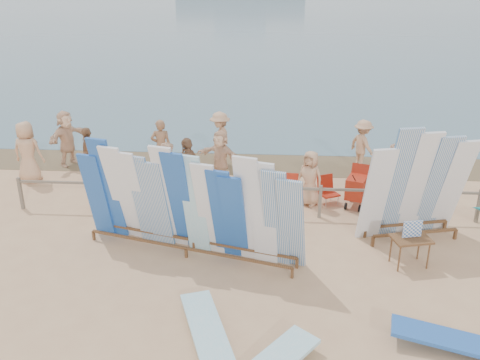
# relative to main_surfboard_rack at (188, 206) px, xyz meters

# --- Properties ---
(ground) EXTENTS (160.00, 160.00, 0.00)m
(ground) POSITION_rel_main_surfboard_rack_xyz_m (1.08, -0.91, -1.17)
(ground) COLOR tan
(ground) RESTS_ON ground
(ocean) EXTENTS (320.00, 240.00, 0.02)m
(ocean) POSITION_rel_main_surfboard_rack_xyz_m (1.08, 127.09, -1.17)
(ocean) COLOR #44687A
(ocean) RESTS_ON ground
(wet_sand_strip) EXTENTS (40.00, 2.60, 0.01)m
(wet_sand_strip) POSITION_rel_main_surfboard_rack_xyz_m (1.08, 6.29, -1.17)
(wet_sand_strip) COLOR brown
(wet_sand_strip) RESTS_ON ground
(fence) EXTENTS (12.08, 0.08, 0.90)m
(fence) POSITION_rel_main_surfboard_rack_xyz_m (1.08, 2.09, -0.54)
(fence) COLOR #746858
(fence) RESTS_ON ground
(main_surfboard_rack) EXTENTS (5.20, 2.07, 2.61)m
(main_surfboard_rack) POSITION_rel_main_surfboard_rack_xyz_m (0.00, 0.00, 0.00)
(main_surfboard_rack) COLOR brown
(main_surfboard_rack) RESTS_ON ground
(side_surfboard_rack) EXTENTS (2.58, 1.30, 2.88)m
(side_surfboard_rack) POSITION_rel_main_surfboard_rack_xyz_m (5.16, 1.08, 0.13)
(side_surfboard_rack) COLOR brown
(side_surfboard_rack) RESTS_ON ground
(vendor_table) EXTENTS (0.91, 0.74, 1.07)m
(vendor_table) POSITION_rel_main_surfboard_rack_xyz_m (4.83, -0.18, -0.82)
(vendor_table) COLOR brown
(vendor_table) RESTS_ON ground
(flat_board_d) EXTENTS (2.75, 1.15, 0.32)m
(flat_board_d) POSITION_rel_main_surfboard_rack_xyz_m (5.25, -2.97, -1.17)
(flat_board_d) COLOR #2359B3
(flat_board_d) RESTS_ON ground
(flat_board_a) EXTENTS (1.47, 2.72, 0.26)m
(flat_board_a) POSITION_rel_main_surfboard_rack_xyz_m (0.88, -3.17, -1.17)
(flat_board_a) COLOR #8ED0E4
(flat_board_a) RESTS_ON ground
(beach_chair_left) EXTENTS (0.57, 0.58, 0.82)m
(beach_chair_left) POSITION_rel_main_surfboard_rack_xyz_m (2.27, 2.93, -0.93)
(beach_chair_left) COLOR #AF2612
(beach_chair_left) RESTS_ON ground
(beach_chair_right) EXTENTS (0.67, 0.68, 0.78)m
(beach_chair_right) POSITION_rel_main_surfboard_rack_xyz_m (3.38, 3.02, -0.94)
(beach_chair_right) COLOR #AF2612
(beach_chair_right) RESTS_ON ground
(stroller) EXTENTS (0.82, 0.96, 1.12)m
(stroller) POSITION_rel_main_surfboard_rack_xyz_m (4.12, 2.88, -0.72)
(stroller) COLOR #AF2612
(stroller) RESTS_ON ground
(beachgoer_10) EXTENTS (1.08, 1.05, 1.80)m
(beachgoer_10) POSITION_rel_main_surfboard_rack_xyz_m (5.79, 4.28, -0.27)
(beachgoer_10) COLOR #8C6042
(beachgoer_10) RESTS_ON ground
(beachgoer_3) EXTENTS (0.87, 1.28, 1.84)m
(beachgoer_3) POSITION_rel_main_surfboard_rack_xyz_m (0.09, 5.84, -0.25)
(beachgoer_3) COLOR tan
(beachgoer_3) RESTS_ON ground
(beachgoer_9) EXTENTS (0.94, 1.15, 1.66)m
(beachgoer_9) POSITION_rel_main_surfboard_rack_xyz_m (4.71, 5.83, -0.34)
(beachgoer_9) COLOR tan
(beachgoer_9) RESTS_ON ground
(beachgoer_8) EXTENTS (0.87, 0.99, 1.85)m
(beachgoer_8) POSITION_rel_main_surfboard_rack_xyz_m (5.08, 2.73, -0.24)
(beachgoer_8) COLOR beige
(beachgoer_8) RESTS_ON ground
(beachgoer_extra_1) EXTENTS (0.73, 1.07, 1.68)m
(beachgoer_extra_1) POSITION_rel_main_surfboard_rack_xyz_m (-3.80, 4.33, -0.33)
(beachgoer_extra_1) COLOR #8C6042
(beachgoer_extra_1) RESTS_ON ground
(beachgoer_11) EXTENTS (1.21, 1.79, 1.84)m
(beachgoer_11) POSITION_rel_main_surfboard_rack_xyz_m (-4.99, 5.64, -0.25)
(beachgoer_11) COLOR beige
(beachgoer_11) RESTS_ON ground
(beachgoer_5) EXTENTS (1.55, 1.16, 1.62)m
(beachgoer_5) POSITION_rel_main_surfboard_rack_xyz_m (0.23, 4.46, -0.36)
(beachgoer_5) COLOR beige
(beachgoer_5) RESTS_ON ground
(beachgoer_2) EXTENTS (0.78, 0.96, 1.78)m
(beachgoer_2) POSITION_rel_main_surfboard_rack_xyz_m (-1.00, 2.69, -0.28)
(beachgoer_2) COLOR beige
(beachgoer_2) RESTS_ON ground
(beachgoer_4) EXTENTS (0.70, 1.16, 1.85)m
(beachgoer_4) POSITION_rel_main_surfboard_rack_xyz_m (-0.49, 2.94, -0.25)
(beachgoer_4) COLOR #8C6042
(beachgoer_4) RESTS_ON ground
(beachgoer_6) EXTENTS (0.83, 0.71, 1.54)m
(beachgoer_6) POSITION_rel_main_surfboard_rack_xyz_m (2.85, 2.92, -0.40)
(beachgoer_6) COLOR tan
(beachgoer_6) RESTS_ON ground
(beachgoer_0) EXTENTS (0.95, 0.50, 1.89)m
(beachgoer_0) POSITION_rel_main_surfboard_rack_xyz_m (-5.60, 4.10, -0.23)
(beachgoer_0) COLOR tan
(beachgoer_0) RESTS_ON ground
(beachgoer_1) EXTENTS (0.69, 0.45, 1.76)m
(beachgoer_1) POSITION_rel_main_surfboard_rack_xyz_m (-1.71, 5.08, -0.29)
(beachgoer_1) COLOR #8C6042
(beachgoer_1) RESTS_ON ground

